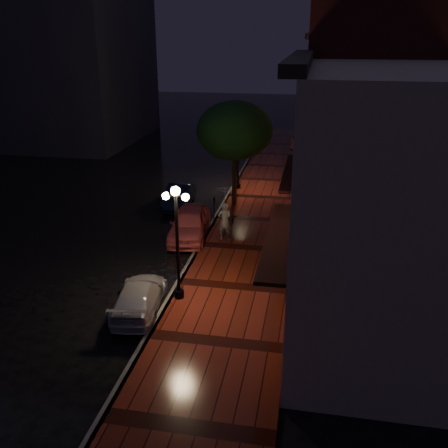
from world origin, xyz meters
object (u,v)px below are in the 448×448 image
Objects in this scene: streetlamp_near at (177,237)px; pink_car at (189,223)px; navy_car at (179,196)px; parking_meter at (214,208)px; street_tree at (235,132)px; woman_with_umbrella at (225,205)px; streetlamp_far at (238,150)px; silver_car at (139,297)px.

pink_car is at bearing 100.49° from streetlamp_near.
streetlamp_near is at bearing -77.50° from navy_car.
parking_meter is at bearing 91.53° from streetlamp_near.
street_tree reaches higher than streetlamp_near.
street_tree is 1.34× the size of pink_car.
pink_car reaches higher than navy_car.
pink_car is at bearing -3.75° from woman_with_umbrella.
streetlamp_near is 1.14× the size of navy_car.
silver_car is at bearing -94.70° from streetlamp_far.
streetlamp_far is (0.00, 14.00, 0.00)m from streetlamp_near.
streetlamp_far reaches higher than parking_meter.
silver_car is (-1.48, -11.90, -3.69)m from street_tree.
street_tree is 12.54m from silver_car.
street_tree reaches higher than silver_car.
woman_with_umbrella is at bearing -113.82° from silver_car.
parking_meter is at bearing -56.90° from woman_with_umbrella.
streetlamp_far is 1.65× the size of woman_with_umbrella.
streetlamp_near is 5.75m from woman_with_umbrella.
parking_meter is (-0.20, -6.51, -1.55)m from streetlamp_far.
navy_car is 1.45× the size of woman_with_umbrella.
streetlamp_far is 6.69m from parking_meter.
streetlamp_near reaches higher than navy_car.
navy_car is 3.91m from parking_meter.
woman_with_umbrella is at bearing 83.04° from streetlamp_near.
pink_car is 1.13× the size of silver_car.
navy_car is at bearing -89.52° from silver_car.
silver_car is at bearing -96.67° from pink_car.
streetlamp_far is 1.00× the size of pink_car.
pink_car is at bearing -97.92° from streetlamp_far.
streetlamp_near is 1.12× the size of silver_car.
parking_meter is (2.61, -2.87, 0.42)m from navy_car.
street_tree reaches higher than pink_car.
parking_meter is at bearing -91.76° from streetlamp_far.
navy_car is at bearing 117.02° from parking_meter.
streetlamp_far is at bearing 72.97° from parking_meter.
parking_meter is (-0.89, 1.83, -0.83)m from woman_with_umbrella.
streetlamp_near is 10.92m from navy_car.
streetlamp_far is 3.44m from street_tree.
pink_car is 2.16m from woman_with_umbrella.
pink_car is at bearing -98.49° from silver_car.
streetlamp_far is 8.40m from woman_with_umbrella.
streetlamp_far reaches higher than pink_car.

